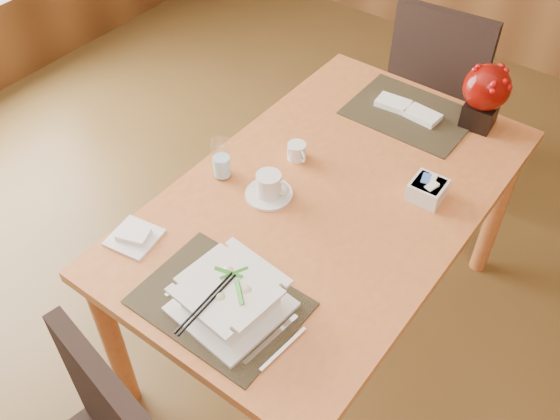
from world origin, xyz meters
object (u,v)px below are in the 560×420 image
Objects in this scene: soup_setting at (230,297)px; berry_decor at (485,93)px; dining_table at (328,215)px; coffee_cup at (269,187)px; far_chair at (441,86)px; bread_plate at (134,238)px; water_glass at (221,159)px; creamer_jug at (297,151)px; sugar_caddy at (427,190)px.

soup_setting is 1.20× the size of berry_decor.
coffee_cup is (-0.16, -0.12, 0.13)m from dining_table.
coffee_cup is 1.24m from far_chair.
water_glass is at bearing 85.90° from bread_plate.
far_chair is (0.06, 1.22, -0.25)m from coffee_cup.
soup_setting is at bearing -86.00° from dining_table.
coffee_cup is at bearing 5.22° from water_glass.
dining_table is 10.17× the size of water_glass.
berry_decor is at bearing 77.01° from creamer_jug.
far_chair reaches higher than dining_table.
berry_decor is (-0.03, 0.46, 0.11)m from sugar_caddy.
sugar_caddy is (0.22, 0.73, -0.02)m from soup_setting.
coffee_cup reaches higher than sugar_caddy.
creamer_jug is (0.15, 0.22, -0.04)m from water_glass.
berry_decor is at bearing 86.54° from soup_setting.
sugar_caddy is at bearing 35.87° from coffee_cup.
water_glass is at bearing -174.78° from coffee_cup.
coffee_cup is at bearing 81.67° from far_chair.
dining_table is at bearing -109.64° from berry_decor.
berry_decor is at bearing 53.81° from water_glass.
sugar_caddy is 0.77× the size of bread_plate.
creamer_jug is (-0.04, 0.21, -0.01)m from coffee_cup.
sugar_caddy is at bearing 34.58° from dining_table.
creamer_jug is (-0.20, 0.09, 0.13)m from dining_table.
berry_decor reaches higher than water_glass.
dining_table is 0.65m from bread_plate.
water_glass is (-0.34, -0.14, 0.17)m from dining_table.
coffee_cup is at bearing -142.07° from dining_table.
bread_plate is 1.65m from far_chair.
sugar_caddy is at bearing 48.07° from bread_plate.
soup_setting is 0.41m from bread_plate.
dining_table is 9.57× the size of coffee_cup.
sugar_caddy reaches higher than creamer_jug.
dining_table is at bearing 54.70° from bread_plate.
creamer_jug is 0.47m from sugar_caddy.
bread_plate is at bearing -118.03° from coffee_cup.
creamer_jug is 0.34× the size of berry_decor.
berry_decor reaches higher than bread_plate.
berry_decor reaches higher than creamer_jug.
water_glass is (-0.19, -0.02, 0.04)m from coffee_cup.
dining_table is 6.05× the size of berry_decor.
bread_plate is at bearing -177.60° from soup_setting.
bread_plate is (-0.63, -0.70, -0.03)m from sugar_caddy.
berry_decor reaches higher than coffee_cup.
berry_decor reaches higher than soup_setting.
creamer_jug is 0.78× the size of sugar_caddy.
berry_decor is 1.77× the size of bread_plate.
far_chair is (-0.33, 0.45, -0.35)m from berry_decor.
water_glass is 1.37× the size of sugar_caddy.
bread_plate is (-0.17, -0.61, -0.03)m from creamer_jug.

